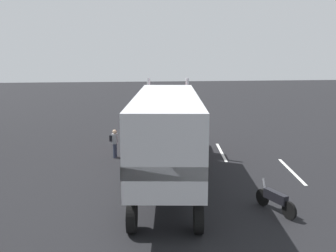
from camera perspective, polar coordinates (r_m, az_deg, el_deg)
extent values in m
plane|color=black|center=(24.10, -0.94, -3.43)|extent=(120.00, 120.00, 0.00)
cube|color=silver|center=(23.56, 7.90, -3.85)|extent=(4.38, 0.73, 0.01)
cube|color=silver|center=(20.62, 17.79, -6.36)|extent=(4.38, 0.75, 0.01)
cube|color=#B21919|center=(24.52, 0.03, 0.88)|extent=(2.11, 2.71, 1.20)
cube|color=#B21919|center=(22.86, 0.00, 1.43)|extent=(1.72, 2.66, 2.20)
cube|color=silver|center=(25.45, 0.05, 1.23)|extent=(0.35, 2.09, 1.08)
cube|color=black|center=(24.51, 0.03, 1.01)|extent=(2.12, 2.75, 0.36)
cylinder|color=silver|center=(22.26, -2.85, 2.73)|extent=(0.18, 0.18, 3.40)
cylinder|color=silver|center=(22.24, 2.82, 2.73)|extent=(0.18, 0.18, 3.40)
cube|color=silver|center=(16.51, -0.20, -0.20)|extent=(10.75, 3.95, 2.80)
cube|color=black|center=(16.59, -0.20, -1.62)|extent=(10.76, 3.99, 0.44)
cylinder|color=silver|center=(23.55, -3.16, -1.41)|extent=(1.37, 0.80, 0.64)
cylinder|color=black|center=(25.07, -2.48, -1.60)|extent=(1.13, 0.44, 1.10)
cylinder|color=black|center=(25.05, 2.55, -1.61)|extent=(1.13, 0.44, 1.10)
cylinder|color=black|center=(22.83, -2.78, -2.82)|extent=(1.13, 0.44, 1.10)
cylinder|color=black|center=(22.81, 2.76, -2.83)|extent=(1.13, 0.44, 1.10)
cylinder|color=black|center=(18.06, -3.67, -6.47)|extent=(1.13, 0.44, 1.10)
cylinder|color=black|center=(18.03, 3.37, -6.49)|extent=(1.13, 0.44, 1.10)
cylinder|color=black|center=(13.15, -5.35, -13.19)|extent=(1.13, 0.44, 1.10)
cylinder|color=black|center=(13.12, 4.52, -13.24)|extent=(1.13, 0.44, 1.10)
cylinder|color=#2D3347|center=(22.33, -7.79, -3.58)|extent=(0.18, 0.18, 0.82)
cylinder|color=#2D3347|center=(22.19, -7.90, -3.67)|extent=(0.18, 0.18, 0.82)
cylinder|color=gray|center=(22.10, -7.89, -1.86)|extent=(0.34, 0.34, 0.58)
sphere|color=tan|center=(22.02, -7.92, -0.84)|extent=(0.23, 0.23, 0.23)
cube|color=black|center=(22.15, -8.39, -1.77)|extent=(0.29, 0.22, 0.36)
cylinder|color=black|center=(15.75, 13.79, -10.21)|extent=(0.66, 0.31, 0.66)
cylinder|color=black|center=(14.76, 17.49, -11.85)|extent=(0.66, 0.31, 0.66)
cube|color=black|center=(15.15, 15.63, -10.02)|extent=(1.12, 0.59, 0.36)
cylinder|color=silver|center=(15.53, 14.10, -8.76)|extent=(0.29, 0.16, 0.69)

